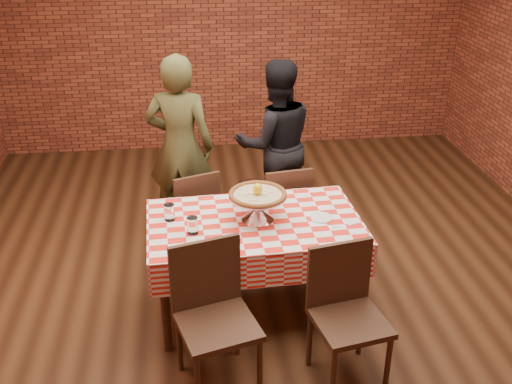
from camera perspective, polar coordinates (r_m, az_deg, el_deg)
ground at (r=4.94m, az=0.89°, el=-8.38°), size 6.00×6.00×0.00m
back_wall at (r=7.18m, az=-2.35°, el=15.35°), size 5.50×0.00×5.50m
table at (r=4.43m, az=-0.14°, el=-7.08°), size 1.52×0.95×0.75m
tablecloth at (r=4.30m, az=-0.15°, el=-4.23°), size 1.56×0.99×0.26m
pizza_stand at (r=4.21m, az=0.16°, el=-1.48°), size 0.50×0.50×0.18m
pizza at (r=4.17m, az=0.17°, el=-0.29°), size 0.49×0.49×0.03m
lemon at (r=4.15m, az=0.17°, el=0.30°), size 0.08×0.08×0.08m
water_glass_left at (r=4.08m, az=-6.05°, el=-3.18°), size 0.08×0.08×0.12m
water_glass_right at (r=4.26m, az=-8.24°, el=-1.92°), size 0.08×0.08×0.12m
side_plate at (r=4.28m, az=6.25°, el=-2.44°), size 0.16×0.16×0.01m
sweetener_packet_a at (r=4.19m, az=7.54°, el=-3.26°), size 0.06×0.04×0.00m
sweetener_packet_b at (r=4.24m, az=9.01°, el=-3.00°), size 0.06×0.05×0.00m
condiment_caddy at (r=4.49m, az=-0.72°, el=0.17°), size 0.12×0.10×0.16m
chair_near_left at (r=3.76m, az=-3.69°, el=-12.31°), size 0.56×0.56×0.94m
chair_near_right at (r=3.83m, az=8.94°, el=-12.06°), size 0.50×0.50×0.91m
chair_far_left at (r=5.02m, az=-6.16°, el=-2.17°), size 0.49×0.49×0.86m
chair_far_right at (r=5.07m, az=2.48°, el=-1.67°), size 0.44×0.44×0.87m
diner_olive at (r=5.34m, az=-7.22°, el=4.28°), size 0.68×0.53×1.66m
diner_black at (r=5.50m, az=1.87°, el=4.62°), size 0.81×0.66×1.56m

